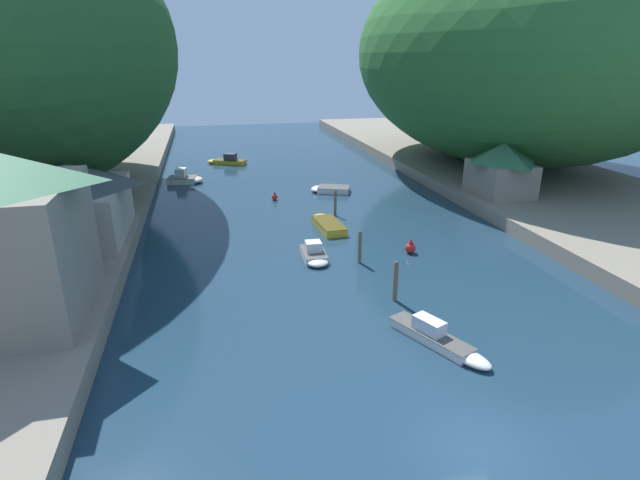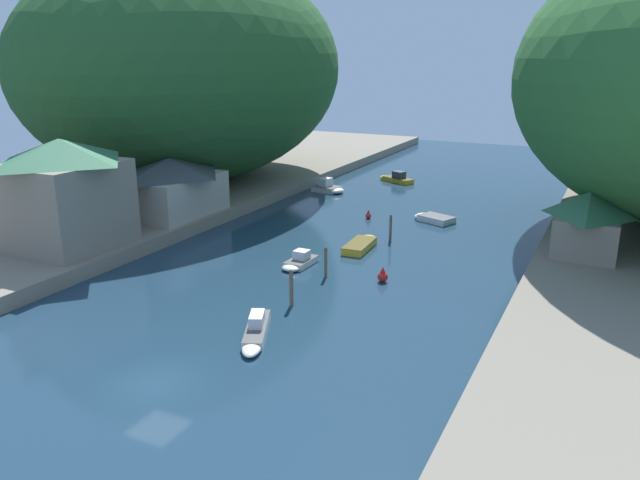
% 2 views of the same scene
% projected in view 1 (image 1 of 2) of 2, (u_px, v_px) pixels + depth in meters
% --- Properties ---
extents(water_surface, '(130.00, 130.00, 0.00)m').
position_uv_depth(water_surface, '(310.00, 213.00, 45.57)').
color(water_surface, '#1E384C').
rests_on(water_surface, ground).
extents(left_bank, '(22.00, 120.00, 1.18)m').
position_uv_depth(left_bank, '(0.00, 227.00, 40.05)').
color(left_bank, gray).
rests_on(left_bank, ground).
extents(right_bank, '(22.00, 120.00, 1.18)m').
position_uv_depth(right_bank, '(555.00, 191.00, 50.69)').
color(right_bank, gray).
rests_on(right_bank, ground).
extents(hillside_right, '(34.18, 47.86, 25.36)m').
position_uv_depth(hillside_right, '(512.00, 53.00, 57.64)').
color(hillside_right, '#2D662D').
rests_on(hillside_right, right_bank).
extents(boathouse_shed, '(7.49, 10.13, 5.38)m').
position_uv_depth(boathouse_shed, '(71.00, 200.00, 35.26)').
color(boathouse_shed, '#B2A899').
rests_on(boathouse_shed, left_bank).
extents(right_bank_cottage, '(4.90, 6.24, 4.91)m').
position_uv_depth(right_bank_cottage, '(501.00, 168.00, 46.50)').
color(right_bank_cottage, gray).
rests_on(right_bank_cottage, right_bank).
extents(boat_mid_channel, '(4.53, 3.43, 0.60)m').
position_uv_depth(boat_mid_channel, '(329.00, 189.00, 52.65)').
color(boat_mid_channel, white).
rests_on(boat_mid_channel, water_surface).
extents(boat_white_cruiser, '(5.45, 3.84, 1.44)m').
position_uv_depth(boat_white_cruiser, '(226.00, 161.00, 66.22)').
color(boat_white_cruiser, gold).
rests_on(boat_white_cruiser, water_surface).
extents(boat_far_right_bank, '(3.51, 5.85, 1.18)m').
position_uv_depth(boat_far_right_bank, '(439.00, 339.00, 24.65)').
color(boat_far_right_bank, silver).
rests_on(boat_far_right_bank, water_surface).
extents(boat_red_skiff, '(1.68, 3.76, 1.17)m').
position_uv_depth(boat_red_skiff, '(314.00, 255.00, 35.15)').
color(boat_red_skiff, silver).
rests_on(boat_red_skiff, water_surface).
extents(boat_yellow_tender, '(2.06, 5.50, 0.62)m').
position_uv_depth(boat_yellow_tender, '(327.00, 223.00, 41.86)').
color(boat_yellow_tender, gold).
rests_on(boat_yellow_tender, water_surface).
extents(boat_moored_right, '(4.17, 2.80, 1.64)m').
position_uv_depth(boat_moored_right, '(186.00, 178.00, 56.41)').
color(boat_moored_right, silver).
rests_on(boat_moored_right, water_surface).
extents(mooring_post_second, '(0.26, 0.26, 2.51)m').
position_uv_depth(mooring_post_second, '(396.00, 281.00, 28.91)').
color(mooring_post_second, brown).
rests_on(mooring_post_second, water_surface).
extents(mooring_post_middle, '(0.24, 0.24, 2.36)m').
position_uv_depth(mooring_post_middle, '(360.00, 247.00, 34.27)').
color(mooring_post_middle, brown).
rests_on(mooring_post_middle, water_surface).
extents(mooring_post_farthest, '(0.24, 0.24, 2.40)m').
position_uv_depth(mooring_post_farthest, '(335.00, 203.00, 44.55)').
color(mooring_post_farthest, brown).
rests_on(mooring_post_farthest, water_surface).
extents(channel_buoy_near, '(0.76, 0.76, 1.14)m').
position_uv_depth(channel_buoy_near, '(411.00, 247.00, 36.23)').
color(channel_buoy_near, red).
rests_on(channel_buoy_near, water_surface).
extents(channel_buoy_far, '(0.60, 0.60, 0.90)m').
position_uv_depth(channel_buoy_far, '(275.00, 197.00, 49.67)').
color(channel_buoy_far, red).
rests_on(channel_buoy_far, water_surface).
extents(person_on_quay, '(0.25, 0.40, 1.69)m').
position_uv_depth(person_on_quay, '(81.00, 257.00, 30.04)').
color(person_on_quay, '#282D3D').
rests_on(person_on_quay, left_bank).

